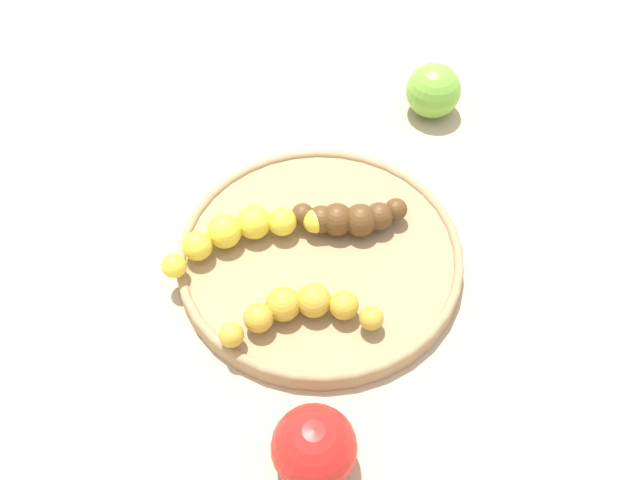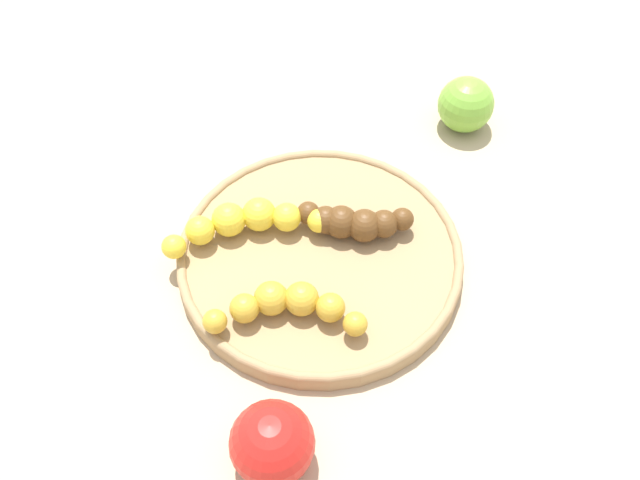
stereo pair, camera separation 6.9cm
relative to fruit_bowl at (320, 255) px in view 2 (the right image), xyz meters
name	(u,v)px [view 2 (the right image)]	position (x,y,z in m)	size (l,w,h in m)	color
ground_plane	(320,262)	(0.00, 0.00, -0.01)	(2.40, 2.40, 0.00)	tan
fruit_bowl	(320,255)	(0.00, 0.00, 0.00)	(0.30, 0.30, 0.02)	#A08259
banana_overripe	(355,222)	(-0.04, 0.01, 0.02)	(0.08, 0.10, 0.03)	#593819
banana_yellow	(245,222)	(0.03, -0.07, 0.03)	(0.15, 0.11, 0.04)	yellow
banana_spotted	(286,305)	(0.08, 0.03, 0.02)	(0.11, 0.12, 0.03)	gold
apple_green	(466,104)	(-0.28, -0.01, 0.02)	(0.07, 0.07, 0.07)	#72B238
apple_red	(272,443)	(0.18, 0.11, 0.02)	(0.07, 0.07, 0.07)	red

